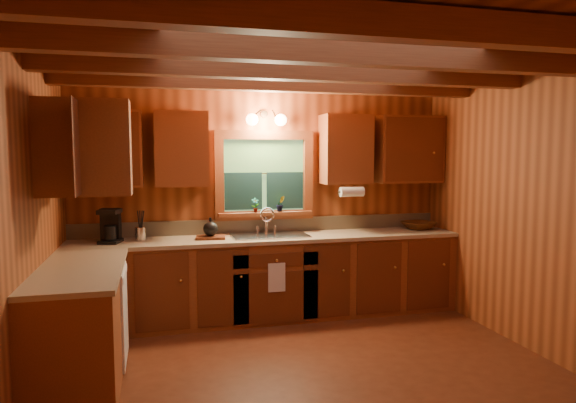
# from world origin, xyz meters

# --- Properties ---
(room) EXTENTS (4.20, 4.20, 4.20)m
(room) POSITION_xyz_m (0.00, 0.00, 1.30)
(room) COLOR #532614
(room) RESTS_ON ground
(ceiling_beams) EXTENTS (4.20, 2.54, 0.18)m
(ceiling_beams) POSITION_xyz_m (0.00, 0.00, 2.49)
(ceiling_beams) COLOR brown
(ceiling_beams) RESTS_ON room
(base_cabinets) EXTENTS (4.20, 2.22, 0.86)m
(base_cabinets) POSITION_xyz_m (-0.49, 1.28, 0.43)
(base_cabinets) COLOR brown
(base_cabinets) RESTS_ON ground
(countertop) EXTENTS (4.20, 2.24, 0.04)m
(countertop) POSITION_xyz_m (-0.48, 1.29, 0.88)
(countertop) COLOR tan
(countertop) RESTS_ON base_cabinets
(backsplash) EXTENTS (4.20, 0.02, 0.16)m
(backsplash) POSITION_xyz_m (0.00, 1.89, 0.98)
(backsplash) COLOR tan
(backsplash) RESTS_ON room
(dishwasher_panel) EXTENTS (0.02, 0.60, 0.80)m
(dishwasher_panel) POSITION_xyz_m (-1.47, 0.68, 0.43)
(dishwasher_panel) COLOR white
(dishwasher_panel) RESTS_ON base_cabinets
(upper_cabinets) EXTENTS (4.19, 1.77, 0.78)m
(upper_cabinets) POSITION_xyz_m (-0.56, 1.42, 1.84)
(upper_cabinets) COLOR brown
(upper_cabinets) RESTS_ON room
(window) EXTENTS (1.12, 0.08, 1.00)m
(window) POSITION_xyz_m (0.00, 1.87, 1.53)
(window) COLOR brown
(window) RESTS_ON room
(window_sill) EXTENTS (1.06, 0.14, 0.04)m
(window_sill) POSITION_xyz_m (0.00, 1.82, 1.12)
(window_sill) COLOR brown
(window_sill) RESTS_ON room
(wall_sconce) EXTENTS (0.45, 0.21, 0.17)m
(wall_sconce) POSITION_xyz_m (0.00, 1.75, 2.16)
(wall_sconce) COLOR black
(wall_sconce) RESTS_ON room
(paper_towel_roll) EXTENTS (0.27, 0.11, 0.11)m
(paper_towel_roll) POSITION_xyz_m (0.92, 1.53, 1.37)
(paper_towel_roll) COLOR white
(paper_towel_roll) RESTS_ON upper_cabinets
(dish_towel) EXTENTS (0.18, 0.01, 0.30)m
(dish_towel) POSITION_xyz_m (0.00, 1.26, 0.52)
(dish_towel) COLOR white
(dish_towel) RESTS_ON base_cabinets
(sink) EXTENTS (0.82, 0.48, 0.43)m
(sink) POSITION_xyz_m (0.00, 1.60, 0.86)
(sink) COLOR silver
(sink) RESTS_ON countertop
(coffee_maker) EXTENTS (0.19, 0.25, 0.34)m
(coffee_maker) POSITION_xyz_m (-1.64, 1.61, 1.07)
(coffee_maker) COLOR black
(coffee_maker) RESTS_ON countertop
(utensil_crock) EXTENTS (0.11, 0.11, 0.31)m
(utensil_crock) POSITION_xyz_m (-1.35, 1.66, 0.98)
(utensil_crock) COLOR silver
(utensil_crock) RESTS_ON countertop
(cutting_board) EXTENTS (0.33, 0.25, 0.03)m
(cutting_board) POSITION_xyz_m (-0.64, 1.59, 0.91)
(cutting_board) COLOR #582612
(cutting_board) RESTS_ON countertop
(teakettle) EXTENTS (0.16, 0.16, 0.20)m
(teakettle) POSITION_xyz_m (-0.64, 1.59, 1.01)
(teakettle) COLOR black
(teakettle) RESTS_ON cutting_board
(wicker_basket) EXTENTS (0.44, 0.44, 0.09)m
(wicker_basket) POSITION_xyz_m (1.81, 1.64, 0.95)
(wicker_basket) COLOR #48230C
(wicker_basket) RESTS_ON countertop
(potted_plant_left) EXTENTS (0.09, 0.07, 0.16)m
(potted_plant_left) POSITION_xyz_m (-0.12, 1.79, 1.22)
(potted_plant_left) COLOR #582612
(potted_plant_left) RESTS_ON window_sill
(potted_plant_right) EXTENTS (0.11, 0.10, 0.18)m
(potted_plant_right) POSITION_xyz_m (0.17, 1.80, 1.23)
(potted_plant_right) COLOR #582612
(potted_plant_right) RESTS_ON window_sill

